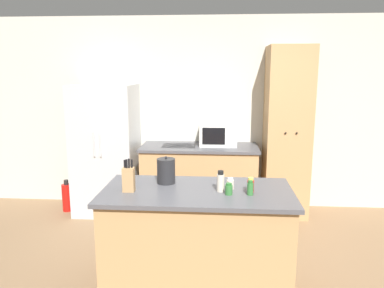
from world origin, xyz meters
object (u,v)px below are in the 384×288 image
knife_block (129,179)px  fire_extinguisher (67,197)px  pantry_cabinet (287,133)px  spice_bottle_short_red (251,185)px  spice_bottle_tall_dark (230,184)px  microwave (218,133)px  spice_bottle_pale_salt (229,189)px  spice_bottle_amber_oil (221,182)px  kettle (166,171)px  refrigerator (106,149)px  spice_bottle_green_herb (250,188)px

knife_block → fire_extinguisher: size_ratio=0.64×
knife_block → pantry_cabinet: bearing=50.7°
spice_bottle_short_red → fire_extinguisher: (-2.31, 1.77, -0.78)m
spice_bottle_tall_dark → spice_bottle_short_red: (0.16, -0.08, 0.01)m
spice_bottle_tall_dark → microwave: bearing=93.3°
spice_bottle_short_red → spice_bottle_pale_salt: 0.19m
pantry_cabinet → spice_bottle_tall_dark: 1.99m
spice_bottle_tall_dark → spice_bottle_amber_oil: (-0.08, -0.07, 0.04)m
kettle → spice_bottle_short_red: bearing=-15.6°
refrigerator → microwave: refrigerator is taller
spice_bottle_tall_dark → spice_bottle_amber_oil: bearing=-138.1°
microwave → spice_bottle_green_herb: 2.06m
refrigerator → microwave: bearing=5.0°
spice_bottle_tall_dark → spice_bottle_short_red: 0.18m
spice_bottle_short_red → spice_bottle_green_herb: size_ratio=1.05×
kettle → fire_extinguisher: bearing=135.4°
spice_bottle_short_red → spice_bottle_pale_salt: spice_bottle_short_red is taller
pantry_cabinet → knife_block: 2.53m
pantry_cabinet → spice_bottle_pale_salt: (-0.79, -1.98, -0.14)m
microwave → spice_bottle_tall_dark: 1.90m
spice_bottle_amber_oil → fire_extinguisher: bearing=139.5°
fire_extinguisher → spice_bottle_green_herb: bearing=-38.6°
spice_bottle_pale_salt → spice_bottle_green_herb: bearing=1.4°
spice_bottle_amber_oil → spice_bottle_pale_salt: bearing=-48.5°
spice_bottle_short_red → spice_bottle_pale_salt: size_ratio=1.31×
spice_bottle_amber_oil → spice_bottle_pale_salt: size_ratio=1.87×
spice_bottle_amber_oil → fire_extinguisher: spice_bottle_amber_oil is taller
microwave → spice_bottle_green_herb: microwave is taller
pantry_cabinet → spice_bottle_green_herb: size_ratio=18.69×
microwave → spice_bottle_pale_salt: bearing=-87.4°
knife_block → spice_bottle_short_red: knife_block is taller
refrigerator → fire_extinguisher: 0.87m
microwave → knife_block: (-0.72, -2.02, -0.04)m
spice_bottle_green_herb → fire_extinguisher: bearing=141.4°
spice_bottle_tall_dark → kettle: size_ratio=0.39×
spice_bottle_tall_dark → spice_bottle_green_herb: (0.15, -0.14, 0.01)m
microwave → fire_extinguisher: 2.23m
fire_extinguisher → spice_bottle_short_red: bearing=-37.5°
microwave → fire_extinguisher: bearing=-174.5°
knife_block → kettle: 0.37m
refrigerator → fire_extinguisher: bearing=-173.2°
spice_bottle_amber_oil → spice_bottle_pale_salt: spice_bottle_amber_oil is taller
microwave → spice_bottle_pale_salt: (0.09, -2.04, -0.10)m
pantry_cabinet → microwave: size_ratio=4.55×
refrigerator → spice_bottle_pale_salt: (1.58, -1.91, 0.11)m
spice_bottle_tall_dark → fire_extinguisher: size_ratio=0.22×
knife_block → kettle: knife_block is taller
spice_bottle_pale_salt → knife_block: bearing=178.7°
spice_bottle_tall_dark → kettle: kettle is taller
microwave → fire_extinguisher: size_ratio=1.11×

